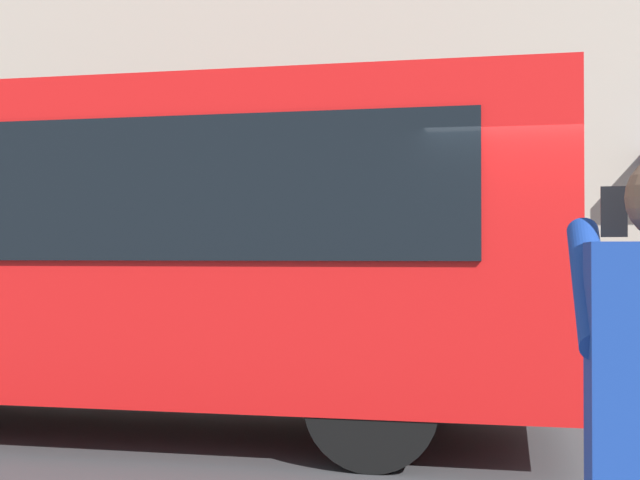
{
  "coord_description": "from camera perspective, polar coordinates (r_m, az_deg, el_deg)",
  "views": [
    {
      "loc": [
        0.67,
        7.26,
        1.6
      ],
      "look_at": [
        2.21,
        0.1,
        1.72
      ],
      "focal_mm": 49.15,
      "sensor_mm": 36.0,
      "label": 1
    }
  ],
  "objects": [
    {
      "name": "ground_plane",
      "position": [
        7.46,
        17.46,
        -13.25
      ],
      "size": [
        60.0,
        60.0,
        0.0
      ],
      "primitive_type": "plane",
      "color": "#38383A"
    },
    {
      "name": "red_bus",
      "position": [
        8.51,
        -15.91,
        -0.32
      ],
      "size": [
        9.05,
        2.54,
        3.08
      ],
      "color": "red",
      "rests_on": "ground_plane"
    }
  ]
}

